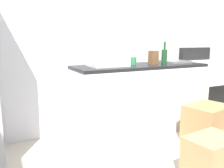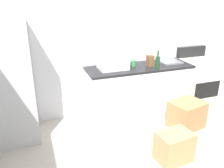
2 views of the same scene
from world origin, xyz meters
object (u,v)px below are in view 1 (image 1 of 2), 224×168
at_px(microwave, 108,55).
at_px(wine_bottle, 164,57).
at_px(cardboard_box_medium, 207,123).
at_px(coffee_mug, 133,61).
at_px(stove_oven, 205,89).
at_px(cardboard_box_small, 211,158).
at_px(knife_block, 153,58).

height_order(microwave, wine_bottle, wine_bottle).
height_order(microwave, cardboard_box_medium, microwave).
distance_m(microwave, coffee_mug, 0.38).
bearing_deg(coffee_mug, microwave, -178.24).
bearing_deg(stove_oven, coffee_mug, 178.62).
height_order(stove_oven, cardboard_box_medium, stove_oven).
height_order(cardboard_box_medium, cardboard_box_small, cardboard_box_medium).
distance_m(wine_bottle, cardboard_box_small, 1.39).
xyz_separation_m(stove_oven, cardboard_box_medium, (-0.67, -0.66, -0.25)).
bearing_deg(knife_block, cardboard_box_medium, -58.44).
distance_m(wine_bottle, coffee_mug, 0.40).
height_order(stove_oven, microwave, microwave).
bearing_deg(coffee_mug, cardboard_box_medium, -46.70).
height_order(wine_bottle, coffee_mug, wine_bottle).
distance_m(stove_oven, cardboard_box_medium, 0.97).
relative_size(stove_oven, knife_block, 6.11).
distance_m(knife_block, cardboard_box_medium, 1.06).
bearing_deg(microwave, knife_block, -5.42).
bearing_deg(cardboard_box_small, coffee_mug, 89.76).
xyz_separation_m(stove_oven, coffee_mug, (-1.32, 0.03, 0.48)).
bearing_deg(stove_oven, microwave, 179.31).
relative_size(stove_oven, coffee_mug, 11.00).
bearing_deg(stove_oven, knife_block, -177.76).
height_order(stove_oven, coffee_mug, stove_oven).
height_order(stove_oven, cardboard_box_small, stove_oven).
xyz_separation_m(wine_bottle, cardboard_box_medium, (0.34, -0.44, -0.79)).
distance_m(coffee_mug, cardboard_box_small, 1.53).
xyz_separation_m(cardboard_box_medium, cardboard_box_small, (-0.66, -0.64, -0.02)).
bearing_deg(cardboard_box_small, wine_bottle, 73.83).
distance_m(microwave, cardboard_box_small, 1.61).
bearing_deg(cardboard_box_medium, stove_oven, 44.67).
xyz_separation_m(coffee_mug, cardboard_box_medium, (0.65, -0.69, -0.73)).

